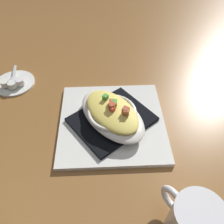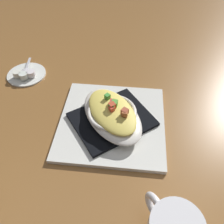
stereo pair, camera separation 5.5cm
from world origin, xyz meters
name	(u,v)px [view 1 (the left image)]	position (x,y,z in m)	size (l,w,h in m)	color
ground_plane	(112,123)	(0.00, 0.00, 0.00)	(2.60, 2.60, 0.00)	brown
square_plate	(112,122)	(0.00, 0.00, 0.01)	(0.25, 0.25, 0.01)	white
folded_napkin	(112,119)	(0.00, 0.00, 0.01)	(0.14, 0.18, 0.01)	black
gratin_dish	(112,113)	(0.00, 0.00, 0.04)	(0.23, 0.20, 0.05)	silver
coffee_mug	(192,223)	(-0.26, -0.11, 0.04)	(0.11, 0.08, 0.09)	white
creamer_saucer	(14,82)	(0.17, 0.27, 0.00)	(0.11, 0.11, 0.01)	silver
spoon	(14,79)	(0.17, 0.27, 0.01)	(0.09, 0.03, 0.01)	silver
creamer_cup_0	(5,83)	(0.15, 0.29, 0.02)	(0.02, 0.02, 0.02)	white
creamer_cup_1	(12,85)	(0.14, 0.27, 0.02)	(0.02, 0.02, 0.02)	white
creamer_cup_2	(20,82)	(0.16, 0.25, 0.02)	(0.02, 0.02, 0.02)	white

